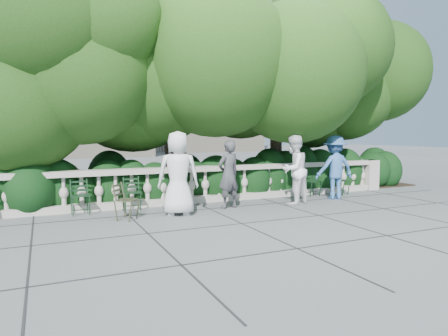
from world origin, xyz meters
name	(u,v)px	position (x,y,z in m)	size (l,w,h in m)	color
ground	(241,213)	(0.00, 0.00, 0.00)	(90.00, 90.00, 0.00)	#55595D
balustrade	(212,184)	(0.00, 1.80, 0.49)	(12.00, 0.44, 1.00)	#9E998E
shrub_hedge	(197,195)	(0.00, 3.00, 0.00)	(15.00, 2.60, 1.70)	black
tree_canopy	(215,66)	(0.69, 3.19, 3.96)	(15.04, 6.52, 6.78)	#3F3023
chair_b	(81,216)	(-3.50, 1.23, 0.00)	(0.44, 0.48, 0.84)	black
chair_c	(133,212)	(-2.31, 1.26, 0.00)	(0.44, 0.48, 0.84)	black
chair_e	(315,197)	(3.13, 1.28, 0.00)	(0.44, 0.48, 0.84)	black
chair_f	(345,195)	(4.14, 1.12, 0.00)	(0.44, 0.48, 0.84)	black
chair_weathered	(133,220)	(-2.51, 0.29, 0.00)	(0.44, 0.48, 0.84)	black
person_businessman	(178,173)	(-1.43, 0.42, 0.97)	(0.95, 0.62, 1.95)	silver
person_woman_grey	(229,174)	(-0.01, 0.71, 0.86)	(0.63, 0.41, 1.73)	#3C3D41
person_casual_man	(294,170)	(1.82, 0.51, 0.93)	(0.91, 0.71, 1.86)	white
person_older_blue	(335,167)	(3.38, 0.74, 0.92)	(1.18, 0.68, 1.83)	#3562A1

